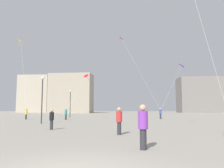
% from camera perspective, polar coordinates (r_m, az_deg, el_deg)
% --- Properties ---
extents(person_in_black, '(0.34, 0.34, 1.57)m').
position_cam_1_polar(person_in_black, '(18.23, -14.90, -8.32)').
color(person_in_black, '#2D2D33').
rests_on(person_in_black, ground_plane).
extents(person_in_purple, '(0.38, 0.38, 1.77)m').
position_cam_1_polar(person_in_purple, '(9.16, 7.78, -10.08)').
color(person_in_purple, '#2D2D33').
rests_on(person_in_purple, ground_plane).
extents(person_in_red, '(0.37, 0.37, 1.69)m').
position_cam_1_polar(person_in_red, '(14.23, 1.80, -8.91)').
color(person_in_red, '#2D2D33').
rests_on(person_in_red, ground_plane).
extents(person_in_blue, '(0.38, 0.38, 1.73)m').
position_cam_1_polar(person_in_blue, '(37.02, 12.05, -7.09)').
color(person_in_blue, '#2D2D33').
rests_on(person_in_blue, ground_plane).
extents(person_in_yellow, '(0.36, 0.36, 1.64)m').
position_cam_1_polar(person_in_yellow, '(36.74, -20.73, -6.91)').
color(person_in_yellow, '#2D2D33').
rests_on(person_in_yellow, ground_plane).
extents(person_in_teal, '(0.37, 0.37, 1.68)m').
position_cam_1_polar(person_in_teal, '(34.35, -11.48, -7.22)').
color(person_in_teal, '#2D2D33').
rests_on(person_in_teal, ground_plane).
extents(kite_violet_diamond, '(4.22, 1.37, 7.67)m').
position_cam_1_polar(kite_violet_diamond, '(38.42, 17.03, 4.50)').
color(kite_violet_diamond, purple).
extents(kite_amber_diamond, '(3.04, 3.18, 11.96)m').
position_cam_1_polar(kite_amber_diamond, '(41.69, -21.86, 9.69)').
color(kite_amber_diamond, yellow).
extents(kite_magenta_diamond, '(6.59, 1.76, 12.69)m').
position_cam_1_polar(kite_magenta_diamond, '(39.65, 2.58, 10.97)').
color(kite_magenta_diamond, '#D12899').
extents(kite_crimson_diamond, '(3.13, 2.36, 5.83)m').
position_cam_1_polar(kite_crimson_diamond, '(35.98, -6.57, 2.02)').
color(kite_crimson_diamond, red).
extents(building_left_hall, '(13.12, 13.66, 15.94)m').
position_cam_1_polar(building_left_hall, '(106.85, -18.11, -2.50)').
color(building_left_hall, '#B2A893').
rests_on(building_left_hall, ground_plane).
extents(building_centre_hall, '(16.58, 9.37, 15.03)m').
position_cam_1_polar(building_centre_hall, '(89.90, -10.16, -2.36)').
color(building_centre_hall, '#A39984').
rests_on(building_centre_hall, ground_plane).
extents(building_right_hall, '(21.63, 10.52, 14.43)m').
position_cam_1_polar(building_right_hall, '(101.78, 22.27, -2.60)').
color(building_right_hall, gray).
rests_on(building_right_hall, ground_plane).
extents(lamppost_east, '(0.36, 0.36, 5.16)m').
position_cam_1_polar(lamppost_east, '(26.01, -17.07, -1.86)').
color(lamppost_east, '#2D2D30').
rests_on(lamppost_east, ground_plane).
extents(lamppost_west, '(0.36, 0.36, 4.97)m').
position_cam_1_polar(lamppost_west, '(41.79, -10.41, -3.73)').
color(lamppost_west, '#2D2D30').
rests_on(lamppost_west, ground_plane).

